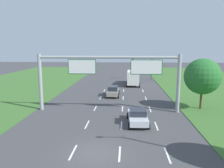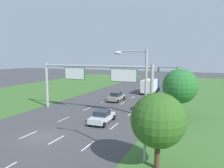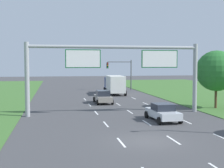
{
  "view_description": "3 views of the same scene",
  "coord_description": "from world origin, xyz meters",
  "px_view_note": "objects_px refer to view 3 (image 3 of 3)",
  "views": [
    {
      "loc": [
        2.16,
        -15.05,
        7.76
      ],
      "look_at": [
        0.35,
        12.81,
        3.07
      ],
      "focal_mm": 35.0,
      "sensor_mm": 36.0,
      "label": 1
    },
    {
      "loc": [
        14.65,
        -16.37,
        8.0
      ],
      "look_at": [
        2.0,
        12.92,
        3.92
      ],
      "focal_mm": 35.0,
      "sensor_mm": 36.0,
      "label": 2
    },
    {
      "loc": [
        -5.87,
        -19.08,
        5.05
      ],
      "look_at": [
        -0.08,
        12.25,
        2.89
      ],
      "focal_mm": 50.0,
      "sensor_mm": 36.0,
      "label": 3
    }
  ],
  "objects_px": {
    "car_lead_silver": "(163,112)",
    "box_truck": "(114,84)",
    "car_near_red": "(103,97)",
    "sign_gantry": "(118,64)",
    "traffic_light_mast": "(121,69)",
    "roadside_tree_mid": "(216,71)"
  },
  "relations": [
    {
      "from": "car_near_red",
      "to": "roadside_tree_mid",
      "type": "distance_m",
      "value": 13.86
    },
    {
      "from": "traffic_light_mast",
      "to": "roadside_tree_mid",
      "type": "xyz_separation_m",
      "value": [
        5.32,
        -25.24,
        0.32
      ]
    },
    {
      "from": "car_near_red",
      "to": "traffic_light_mast",
      "type": "height_order",
      "value": "traffic_light_mast"
    },
    {
      "from": "box_truck",
      "to": "roadside_tree_mid",
      "type": "xyz_separation_m",
      "value": [
        8.04,
        -17.66,
        2.54
      ]
    },
    {
      "from": "box_truck",
      "to": "sign_gantry",
      "type": "xyz_separation_m",
      "value": [
        -3.4,
        -19.28,
        3.26
      ]
    },
    {
      "from": "car_lead_silver",
      "to": "sign_gantry",
      "type": "distance_m",
      "value": 6.75
    },
    {
      "from": "sign_gantry",
      "to": "box_truck",
      "type": "bearing_deg",
      "value": 80.01
    },
    {
      "from": "car_lead_silver",
      "to": "box_truck",
      "type": "distance_m",
      "value": 23.6
    },
    {
      "from": "car_near_red",
      "to": "roadside_tree_mid",
      "type": "relative_size",
      "value": 0.68
    },
    {
      "from": "car_lead_silver",
      "to": "box_truck",
      "type": "relative_size",
      "value": 0.58
    },
    {
      "from": "traffic_light_mast",
      "to": "car_lead_silver",
      "type": "bearing_deg",
      "value": -95.43
    },
    {
      "from": "car_near_red",
      "to": "car_lead_silver",
      "type": "bearing_deg",
      "value": -75.47
    },
    {
      "from": "traffic_light_mast",
      "to": "roadside_tree_mid",
      "type": "distance_m",
      "value": 25.79
    },
    {
      "from": "car_near_red",
      "to": "car_lead_silver",
      "type": "distance_m",
      "value": 13.13
    },
    {
      "from": "sign_gantry",
      "to": "traffic_light_mast",
      "type": "bearing_deg",
      "value": 77.17
    },
    {
      "from": "sign_gantry",
      "to": "roadside_tree_mid",
      "type": "bearing_deg",
      "value": 8.1
    },
    {
      "from": "sign_gantry",
      "to": "traffic_light_mast",
      "type": "relative_size",
      "value": 3.08
    },
    {
      "from": "car_near_red",
      "to": "box_truck",
      "type": "xyz_separation_m",
      "value": [
        3.56,
        10.87,
        0.84
      ]
    },
    {
      "from": "car_near_red",
      "to": "roadside_tree_mid",
      "type": "bearing_deg",
      "value": -30.43
    },
    {
      "from": "sign_gantry",
      "to": "car_near_red",
      "type": "bearing_deg",
      "value": 91.1
    },
    {
      "from": "car_lead_silver",
      "to": "sign_gantry",
      "type": "relative_size",
      "value": 0.25
    },
    {
      "from": "car_near_red",
      "to": "box_truck",
      "type": "height_order",
      "value": "box_truck"
    }
  ]
}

